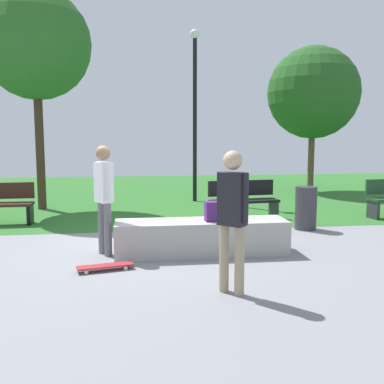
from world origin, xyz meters
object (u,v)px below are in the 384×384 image
Objects in this scene: skater_performing_trick at (232,211)px; park_bench_far_left at (243,199)px; lamp_post at (195,101)px; backpack_on_ledge at (214,211)px; tree_leaning_ash at (36,45)px; tree_tall_oak at (313,93)px; skateboard_by_ledge at (105,266)px; concrete_ledge at (201,237)px; skater_watching at (104,191)px; trash_bin at (306,208)px; skateboard_spare at (142,234)px.

skater_performing_trick reaches higher than park_bench_far_left.
park_bench_far_left is 4.06m from lamp_post.
backpack_on_ledge is 1.84m from skater_performing_trick.
park_bench_far_left is 6.60m from tree_leaning_ash.
tree_leaning_ash reaches higher than tree_tall_oak.
skater_performing_trick reaches higher than skateboard_by_ledge.
skateboard_by_ledge is at bearing -161.70° from backpack_on_ledge.
concrete_ledge is 2.03m from skater_performing_trick.
skater_watching is (-1.76, 0.22, 0.33)m from backpack_on_ledge.
concrete_ledge is 3.16m from park_bench_far_left.
skater_performing_trick is at bearing -35.47° from skateboard_by_ledge.
tree_leaning_ash reaches higher than skateboard_by_ledge.
tree_tall_oak is at bearing 66.76° from trash_bin.
skater_watching is 4.32m from trash_bin.
skater_watching is at bearing 129.26° from skater_performing_trick.
concrete_ledge is 1.60× the size of skater_performing_trick.
lamp_post is at bearing 85.47° from skater_performing_trick.
backpack_on_ledge reaches higher than concrete_ledge.
skateboard_by_ledge is at bearing -86.63° from skater_watching.
tree_tall_oak is at bearing 56.82° from concrete_ledge.
skateboard_spare is 0.90× the size of trash_bin.
park_bench_far_left reaches higher than backpack_on_ledge.
park_bench_far_left is (1.41, 2.82, 0.20)m from concrete_ledge.
concrete_ledge is 7.33m from tree_leaning_ash.
concrete_ledge is 6.57m from lamp_post.
tree_tall_oak is (3.68, 4.95, 2.94)m from park_bench_far_left.
tree_tall_oak reaches higher than skater_watching.
lamp_post is at bearing 82.21° from backpack_on_ledge.
skateboard_spare is (-0.95, 1.29, -0.21)m from concrete_ledge.
skateboard_by_ledge is 7.62m from lamp_post.
tree_leaning_ash is 9.08m from tree_tall_oak.
skateboard_spare is 3.44m from trash_bin.
skater_performing_trick is 2.13× the size of skateboard_by_ledge.
tree_tall_oak is 1.00× the size of lamp_post.
skater_watching reaches higher than concrete_ledge.
skateboard_by_ledge is 4.62m from park_bench_far_left.
skateboard_by_ledge is 11.28m from tree_tall_oak.
backpack_on_ledge is at bearing 86.73° from skater_performing_trick.
skateboard_spare is at bearing -55.35° from tree_leaning_ash.
tree_leaning_ash is at bearing -162.36° from tree_tall_oak.
skateboard_spare is (-1.14, 1.37, -0.65)m from backpack_on_ledge.
skater_performing_trick is 3.48m from skateboard_spare.
concrete_ledge reaches higher than skateboard_by_ledge.
backpack_on_ledge is at bearing 21.18° from skateboard_by_ledge.
lamp_post is (0.52, 6.02, 2.26)m from backpack_on_ledge.
trash_bin is at bearing -68.06° from lamp_post.
lamp_post is (-0.70, 3.13, 2.49)m from park_bench_far_left.
skateboard_spare is 6.19m from tree_leaning_ash.
park_bench_far_left is at bearing -126.59° from tree_tall_oak.
trash_bin is at bearing 20.31° from skater_watching.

